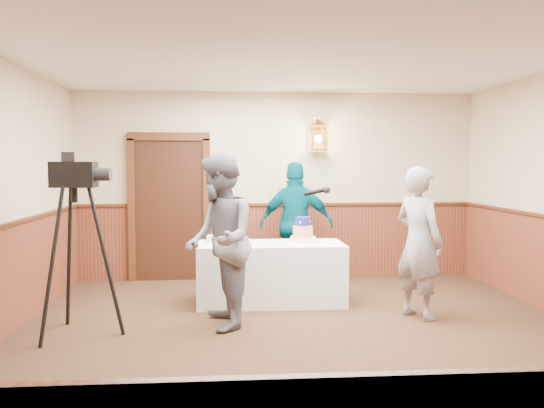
{
  "coord_description": "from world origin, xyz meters",
  "views": [
    {
      "loc": [
        -0.76,
        -5.14,
        1.73
      ],
      "look_at": [
        -0.22,
        1.7,
        1.25
      ],
      "focal_mm": 38.0,
      "sensor_mm": 36.0,
      "label": 1
    }
  ],
  "objects_px": {
    "baker": "(419,242)",
    "tv_camera_rig": "(76,258)",
    "tiered_cake": "(303,232)",
    "assistant_p": "(296,224)",
    "display_table": "(271,273)",
    "interviewer": "(219,241)",
    "sheet_cake_green": "(220,239)",
    "sheet_cake_yellow": "(239,242)"
  },
  "relations": [
    {
      "from": "tiered_cake",
      "to": "baker",
      "type": "distance_m",
      "value": 1.47
    },
    {
      "from": "sheet_cake_yellow",
      "to": "baker",
      "type": "xyz_separation_m",
      "value": [
        2.0,
        -0.71,
        0.07
      ]
    },
    {
      "from": "assistant_p",
      "to": "sheet_cake_yellow",
      "type": "bearing_deg",
      "value": 58.17
    },
    {
      "from": "interviewer",
      "to": "baker",
      "type": "bearing_deg",
      "value": 89.29
    },
    {
      "from": "sheet_cake_yellow",
      "to": "interviewer",
      "type": "relative_size",
      "value": 0.16
    },
    {
      "from": "sheet_cake_green",
      "to": "tv_camera_rig",
      "type": "xyz_separation_m",
      "value": [
        -1.42,
        -1.37,
        -0.0
      ]
    },
    {
      "from": "tiered_cake",
      "to": "assistant_p",
      "type": "xyz_separation_m",
      "value": [
        0.02,
        0.87,
        0.0
      ]
    },
    {
      "from": "tiered_cake",
      "to": "tv_camera_rig",
      "type": "height_order",
      "value": "tv_camera_rig"
    },
    {
      "from": "sheet_cake_yellow",
      "to": "tiered_cake",
      "type": "bearing_deg",
      "value": 11.04
    },
    {
      "from": "sheet_cake_yellow",
      "to": "assistant_p",
      "type": "xyz_separation_m",
      "value": [
        0.83,
        1.03,
        0.1
      ]
    },
    {
      "from": "display_table",
      "to": "tv_camera_rig",
      "type": "relative_size",
      "value": 1.03
    },
    {
      "from": "interviewer",
      "to": "baker",
      "type": "relative_size",
      "value": 1.08
    },
    {
      "from": "display_table",
      "to": "tiered_cake",
      "type": "distance_m",
      "value": 0.65
    },
    {
      "from": "tiered_cake",
      "to": "tv_camera_rig",
      "type": "distance_m",
      "value": 2.77
    },
    {
      "from": "interviewer",
      "to": "tv_camera_rig",
      "type": "distance_m",
      "value": 1.45
    },
    {
      "from": "display_table",
      "to": "tv_camera_rig",
      "type": "distance_m",
      "value": 2.41
    },
    {
      "from": "sheet_cake_yellow",
      "to": "baker",
      "type": "bearing_deg",
      "value": -19.55
    },
    {
      "from": "tv_camera_rig",
      "to": "sheet_cake_yellow",
      "type": "bearing_deg",
      "value": 36.52
    },
    {
      "from": "tiered_cake",
      "to": "interviewer",
      "type": "bearing_deg",
      "value": -133.11
    },
    {
      "from": "sheet_cake_green",
      "to": "tv_camera_rig",
      "type": "height_order",
      "value": "tv_camera_rig"
    },
    {
      "from": "display_table",
      "to": "baker",
      "type": "height_order",
      "value": "baker"
    },
    {
      "from": "sheet_cake_green",
      "to": "tiered_cake",
      "type": "bearing_deg",
      "value": -6.13
    },
    {
      "from": "display_table",
      "to": "interviewer",
      "type": "bearing_deg",
      "value": -120.98
    },
    {
      "from": "display_table",
      "to": "tiered_cake",
      "type": "xyz_separation_m",
      "value": [
        0.41,
        0.07,
        0.5
      ]
    },
    {
      "from": "baker",
      "to": "tv_camera_rig",
      "type": "distance_m",
      "value": 3.68
    },
    {
      "from": "tiered_cake",
      "to": "sheet_cake_green",
      "type": "bearing_deg",
      "value": 173.87
    },
    {
      "from": "display_table",
      "to": "interviewer",
      "type": "distance_m",
      "value": 1.32
    },
    {
      "from": "display_table",
      "to": "interviewer",
      "type": "height_order",
      "value": "interviewer"
    },
    {
      "from": "sheet_cake_green",
      "to": "interviewer",
      "type": "distance_m",
      "value": 1.22
    },
    {
      "from": "assistant_p",
      "to": "tiered_cake",
      "type": "bearing_deg",
      "value": 95.59
    },
    {
      "from": "sheet_cake_yellow",
      "to": "assistant_p",
      "type": "relative_size",
      "value": 0.17
    },
    {
      "from": "tv_camera_rig",
      "to": "assistant_p",
      "type": "bearing_deg",
      "value": 43.43
    },
    {
      "from": "assistant_p",
      "to": "tv_camera_rig",
      "type": "height_order",
      "value": "assistant_p"
    },
    {
      "from": "baker",
      "to": "tv_camera_rig",
      "type": "xyz_separation_m",
      "value": [
        -3.65,
        -0.39,
        -0.07
      ]
    },
    {
      "from": "tiered_cake",
      "to": "tv_camera_rig",
      "type": "relative_size",
      "value": 0.2
    },
    {
      "from": "tiered_cake",
      "to": "interviewer",
      "type": "height_order",
      "value": "interviewer"
    },
    {
      "from": "tiered_cake",
      "to": "sheet_cake_yellow",
      "type": "height_order",
      "value": "tiered_cake"
    },
    {
      "from": "assistant_p",
      "to": "tv_camera_rig",
      "type": "distance_m",
      "value": 3.28
    },
    {
      "from": "baker",
      "to": "tiered_cake",
      "type": "bearing_deg",
      "value": 23.78
    },
    {
      "from": "sheet_cake_green",
      "to": "interviewer",
      "type": "height_order",
      "value": "interviewer"
    },
    {
      "from": "assistant_p",
      "to": "baker",
      "type": "bearing_deg",
      "value": 131.04
    },
    {
      "from": "interviewer",
      "to": "tv_camera_rig",
      "type": "height_order",
      "value": "interviewer"
    }
  ]
}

